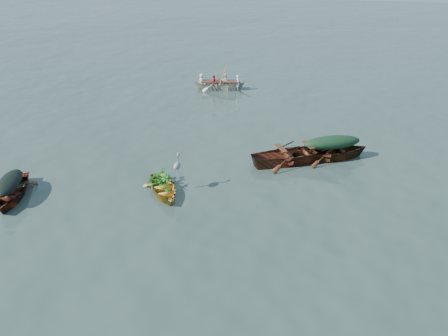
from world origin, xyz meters
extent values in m
plane|color=#324741|center=(0.00, 0.00, 0.00)|extent=(140.00, 140.00, 0.00)
imported|color=gold|center=(-0.94, 1.08, 0.00)|extent=(2.54, 2.89, 0.70)
imported|color=#4D2312|center=(-5.83, -0.58, 0.00)|extent=(2.52, 3.67, 0.85)
imported|color=#563214|center=(4.53, 5.44, 0.00)|extent=(4.46, 3.23, 1.01)
imported|color=maroon|center=(3.14, 4.71, 0.00)|extent=(4.87, 3.76, 1.15)
imported|color=white|center=(-2.49, 13.72, 0.00)|extent=(4.41, 2.35, 1.00)
ellipsoid|color=black|center=(-5.83, -0.58, 0.62)|extent=(1.39, 2.02, 0.40)
ellipsoid|color=black|center=(4.53, 5.44, 0.76)|extent=(2.46, 1.77, 0.52)
imported|color=#2F6019|center=(-1.24, 1.54, 0.65)|extent=(1.09, 1.14, 0.60)
imported|color=white|center=(-2.49, 13.72, 0.88)|extent=(3.16, 1.89, 0.76)
camera|label=1|loc=(4.61, -11.13, 7.62)|focal=35.00mm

